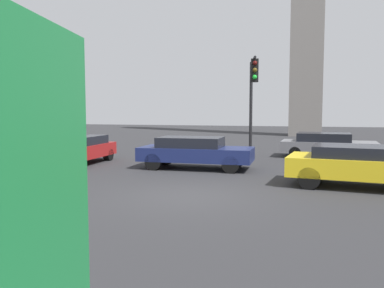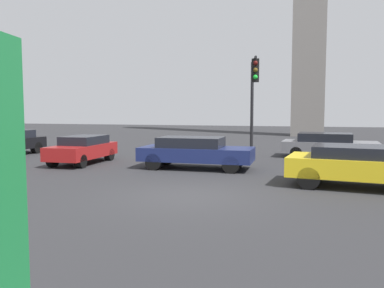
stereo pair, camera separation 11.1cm
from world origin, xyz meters
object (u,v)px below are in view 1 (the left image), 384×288
object	(u,v)px
car_5	(5,142)
car_6	(82,149)
car_4	(363,165)
car_0	(195,151)
car_1	(327,144)
traffic_light_2	(253,87)

from	to	relation	value
car_5	car_6	bearing A→B (deg)	76.18
car_4	car_5	distance (m)	17.83
car_0	car_1	xyz separation A→B (m)	(5.59, 5.64, -0.04)
traffic_light_2	car_6	xyz separation A→B (m)	(-7.42, -3.03, -2.88)
car_0	car_6	bearing A→B (deg)	177.42
traffic_light_2	car_6	bearing A→B (deg)	-77.38
car_0	car_1	bearing A→B (deg)	44.44
car_0	car_6	xyz separation A→B (m)	(-5.42, 0.17, -0.05)
car_1	car_4	world-z (taller)	car_4
traffic_light_2	car_4	xyz separation A→B (m)	(4.18, -5.69, -2.82)
traffic_light_2	car_0	size ratio (longest dim) A/B	1.04
car_5	traffic_light_2	bearing A→B (deg)	98.37
car_4	car_6	xyz separation A→B (m)	(-11.60, 2.66, -0.05)
car_0	car_1	size ratio (longest dim) A/B	0.98
car_5	car_6	size ratio (longest dim) A/B	1.12
car_4	car_6	bearing A→B (deg)	173.93
traffic_light_2	car_1	bearing A→B (deg)	114.56
car_5	car_1	bearing A→B (deg)	105.23
car_0	car_4	xyz separation A→B (m)	(6.18, -2.49, 0.01)
traffic_light_2	car_0	distance (m)	4.72
car_0	car_5	distance (m)	11.27
car_1	car_4	distance (m)	8.15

